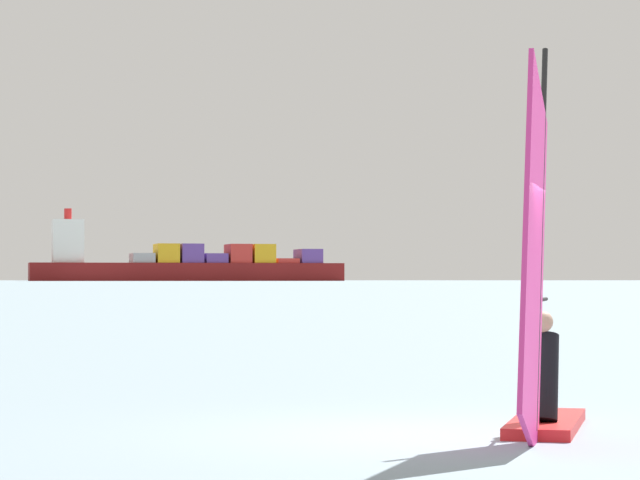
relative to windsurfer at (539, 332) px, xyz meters
The scene contains 4 objects.
ground_plane 1.50m from the windsurfer, 156.19° to the left, with size 4000.00×4000.00×0.00m, color gray.
windsurfer is the anchor object (origin of this frame).
cargo_ship 794.74m from the windsurfer, 81.44° to the left, with size 170.37×29.02×38.80m.
distant_headland 1312.11m from the windsurfer, 65.22° to the left, with size 1303.81×237.80×38.13m, color #60665B.
Camera 1 is at (-4.79, -14.36, 1.59)m, focal length 83.13 mm.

